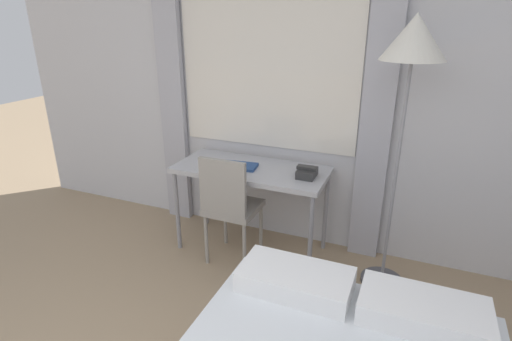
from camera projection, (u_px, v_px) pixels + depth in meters
name	position (u px, v px, depth m)	size (l,w,h in m)	color
wall_back_with_window	(294.00, 90.00, 3.27)	(5.79, 0.13, 2.70)	silver
desk	(251.00, 175.00, 3.29)	(1.25, 0.56, 0.76)	#B2B2B7
desk_chair	(230.00, 203.00, 3.15)	(0.40, 0.40, 0.94)	gray
standing_lamp	(412.00, 58.00, 2.47)	(0.41, 0.41, 1.94)	#4C4C51
telephone	(307.00, 172.00, 3.06)	(0.15, 0.18, 0.09)	#2D2D2D
book	(239.00, 166.00, 3.26)	(0.31, 0.21, 0.02)	navy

